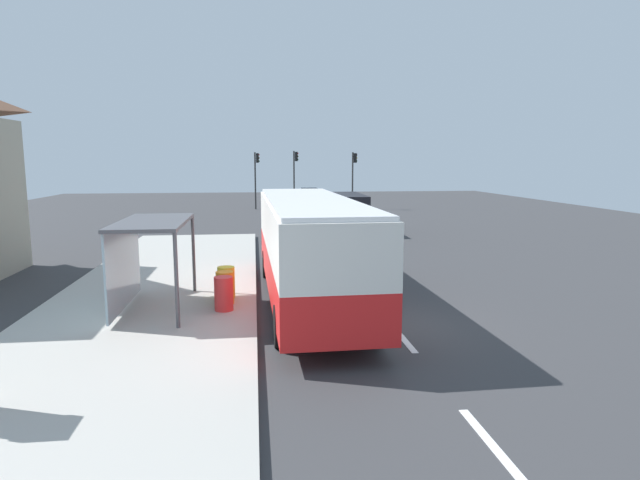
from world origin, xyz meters
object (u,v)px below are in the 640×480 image
object	(u,v)px
traffic_light_near_side	(354,171)
traffic_light_far_side	(256,172)
bus	(309,244)
bus_shelter	(142,241)
traffic_light_median	(295,170)
recycling_bin_orange	(225,288)
white_van	(346,210)
sedan_near	(309,195)
recycling_bin_yellow	(226,282)
recycling_bin_red	(224,294)

from	to	relation	value
traffic_light_near_side	traffic_light_far_side	bearing A→B (deg)	174.69
bus	bus_shelter	distance (m)	4.75
bus	traffic_light_median	bearing A→B (deg)	86.33
traffic_light_far_side	bus_shelter	world-z (taller)	traffic_light_far_side
bus	traffic_light_median	xyz separation A→B (m)	(2.11, 32.91, 1.58)
recycling_bin_orange	white_van	bearing A→B (deg)	68.73
sedan_near	white_van	bearing A→B (deg)	-90.26
white_van	traffic_light_median	xyz separation A→B (m)	(-1.80, 16.86, 2.07)
white_van	sedan_near	bearing A→B (deg)	89.74
recycling_bin_orange	traffic_light_median	world-z (taller)	traffic_light_median
sedan_near	recycling_bin_yellow	world-z (taller)	sedan_near
traffic_light_far_side	bus_shelter	size ratio (longest dim) A/B	1.26
bus	white_van	size ratio (longest dim) A/B	2.11
recycling_bin_orange	bus_shelter	distance (m)	2.65
recycling_bin_orange	traffic_light_near_side	bearing A→B (deg)	72.98
sedan_near	traffic_light_median	world-z (taller)	traffic_light_median
white_van	traffic_light_far_side	bearing A→B (deg)	108.27
bus	traffic_light_near_side	size ratio (longest dim) A/B	2.20
sedan_near	traffic_light_near_side	xyz separation A→B (m)	(3.20, -7.49, 2.55)
recycling_bin_yellow	bus_shelter	world-z (taller)	bus_shelter
recycling_bin_red	recycling_bin_yellow	xyz separation A→B (m)	(0.00, 1.40, 0.00)
recycling_bin_red	traffic_light_far_side	world-z (taller)	traffic_light_far_side
recycling_bin_red	recycling_bin_orange	distance (m)	0.70
bus	recycling_bin_red	distance (m)	2.96
traffic_light_far_side	white_van	bearing A→B (deg)	-71.73
recycling_bin_yellow	bus_shelter	xyz separation A→B (m)	(-2.21, -0.96, 1.44)
white_van	traffic_light_far_side	distance (m)	17.03
recycling_bin_red	traffic_light_far_side	size ratio (longest dim) A/B	0.19
traffic_light_median	recycling_bin_orange	bearing A→B (deg)	-97.86
sedan_near	traffic_light_median	distance (m)	6.73
white_van	sedan_near	xyz separation A→B (m)	(0.10, 22.75, -0.55)
white_van	sedan_near	distance (m)	22.76
recycling_bin_yellow	bus_shelter	size ratio (longest dim) A/B	0.24
recycling_bin_yellow	traffic_light_far_side	size ratio (longest dim) A/B	0.19
sedan_near	traffic_light_median	xyz separation A→B (m)	(-1.90, -5.89, 2.63)
traffic_light_near_side	bus_shelter	world-z (taller)	traffic_light_near_side
recycling_bin_yellow	traffic_light_far_side	bearing A→B (deg)	88.02
bus_shelter	recycling_bin_red	bearing A→B (deg)	-11.19
traffic_light_median	bus_shelter	bearing A→B (deg)	-101.47
white_van	traffic_light_near_side	bearing A→B (deg)	77.80
recycling_bin_orange	bus_shelter	size ratio (longest dim) A/B	0.24
recycling_bin_red	recycling_bin_orange	bearing A→B (deg)	90.00
white_van	bus_shelter	size ratio (longest dim) A/B	1.31
sedan_near	recycling_bin_orange	world-z (taller)	sedan_near
sedan_near	recycling_bin_red	xyz separation A→B (m)	(-6.50, -39.89, -0.14)
recycling_bin_red	recycling_bin_orange	world-z (taller)	same
bus	recycling_bin_orange	xyz separation A→B (m)	(-2.49, -0.38, -1.19)
sedan_near	recycling_bin_yellow	distance (m)	39.03
bus	white_van	world-z (taller)	bus
recycling_bin_orange	traffic_light_median	distance (m)	33.72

